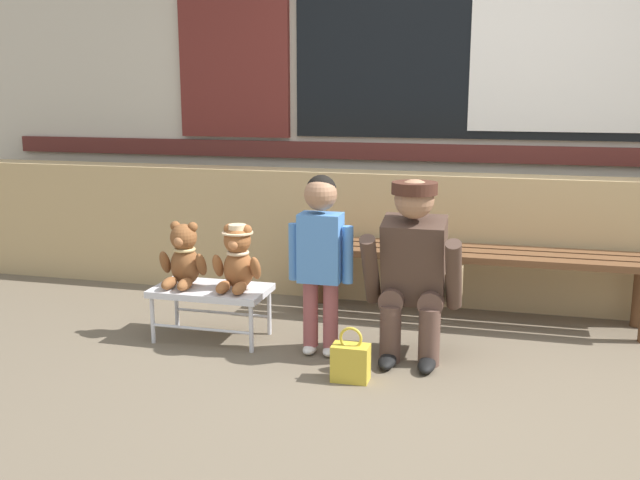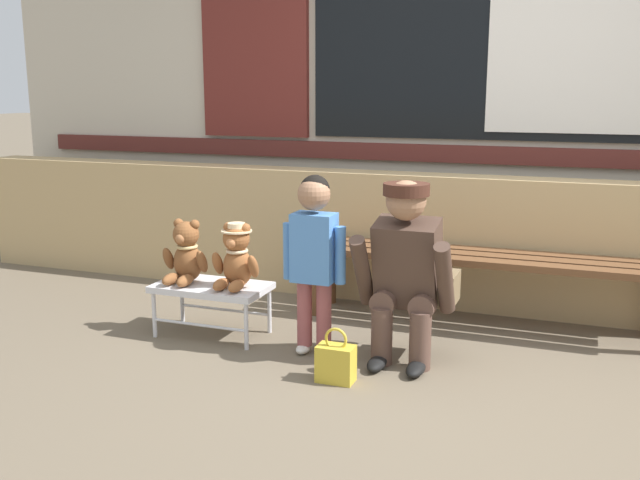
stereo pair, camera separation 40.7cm
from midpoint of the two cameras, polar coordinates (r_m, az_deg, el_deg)
ground_plane at (r=3.51m, az=10.91°, el=-11.66°), size 60.00×60.00×0.00m
brick_low_wall at (r=4.73m, az=14.10°, el=-0.22°), size 7.49×0.25×0.85m
shop_facade at (r=5.17m, az=15.69°, el=16.72°), size 7.65×0.26×3.72m
wooden_bench_long at (r=4.38m, az=14.99°, el=-1.94°), size 2.10×0.40×0.44m
small_display_bench at (r=4.12m, az=-5.78°, el=-3.99°), size 0.64×0.36×0.30m
teddy_bear_plain at (r=4.14m, az=-7.81°, el=-1.13°), size 0.28×0.26×0.36m
teddy_bear_with_hat at (r=4.00m, az=-3.77°, el=-1.38°), size 0.28×0.27×0.36m
child_standing at (r=3.74m, az=2.65°, el=-0.45°), size 0.35×0.18×0.96m
adult_crouching at (r=3.71m, az=10.12°, el=-2.49°), size 0.50×0.49×0.95m
handbag_on_ground at (r=3.52m, az=4.61°, el=-9.69°), size 0.18×0.11×0.27m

